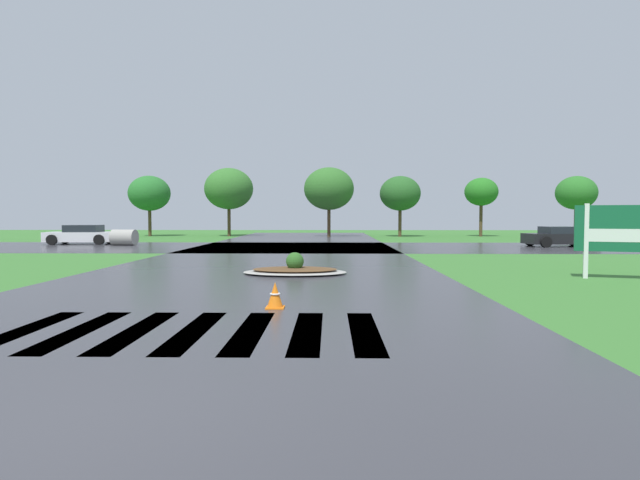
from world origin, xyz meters
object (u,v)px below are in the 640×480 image
object	(u,v)px
median_island	(295,270)
estate_billboard	(631,232)
traffic_cone	(275,296)
drainage_pipe_stack	(124,237)
car_dark_suv	(82,235)
car_blue_compact	(560,237)

from	to	relation	value
median_island	estate_billboard	bearing A→B (deg)	-7.52
median_island	traffic_cone	distance (m)	5.94
estate_billboard	drainage_pipe_stack	xyz separation A→B (m)	(-21.09, 16.50, -0.89)
drainage_pipe_stack	car_dark_suv	bearing A→B (deg)	159.28
estate_billboard	median_island	xyz separation A→B (m)	(-9.60, 1.27, -1.24)
estate_billboard	median_island	bearing A→B (deg)	9.79
median_island	car_dark_suv	xyz separation A→B (m)	(-14.68, 16.44, 0.45)
car_blue_compact	car_dark_suv	world-z (taller)	car_dark_suv
car_blue_compact	drainage_pipe_stack	distance (m)	26.07
estate_billboard	drainage_pipe_stack	world-z (taller)	estate_billboard
car_dark_suv	traffic_cone	bearing A→B (deg)	119.09
estate_billboard	car_blue_compact	xyz separation A→B (m)	(4.97, 15.70, -0.81)
car_dark_suv	drainage_pipe_stack	size ratio (longest dim) A/B	2.78
estate_billboard	median_island	size ratio (longest dim) A/B	0.86
median_island	drainage_pipe_stack	distance (m)	19.09
estate_billboard	car_blue_compact	bearing A→B (deg)	-90.25
car_blue_compact	drainage_pipe_stack	bearing A→B (deg)	172.40
car_dark_suv	traffic_cone	size ratio (longest dim) A/B	8.30
median_island	car_blue_compact	xyz separation A→B (m)	(14.57, 14.44, 0.42)
median_island	traffic_cone	world-z (taller)	median_island
car_blue_compact	estate_billboard	bearing A→B (deg)	-113.41
car_blue_compact	drainage_pipe_stack	size ratio (longest dim) A/B	2.66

